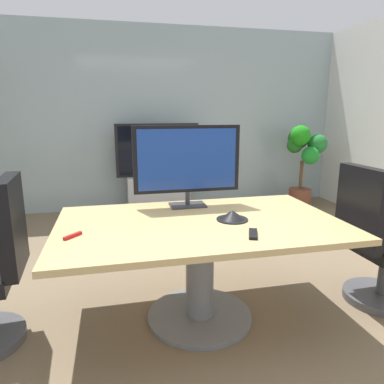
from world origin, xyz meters
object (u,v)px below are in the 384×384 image
(office_chair_right, at_px, (376,248))
(conference_phone, at_px, (232,216))
(conference_table, at_px, (200,247))
(remote_control, at_px, (253,234))
(wall_display_unit, at_px, (158,183))
(tv_monitor, at_px, (187,161))
(potted_plant, at_px, (303,156))

(office_chair_right, height_order, conference_phone, office_chair_right)
(conference_table, xyz_separation_m, remote_control, (0.25, -0.35, 0.20))
(wall_display_unit, relative_size, remote_control, 7.71)
(tv_monitor, xyz_separation_m, conference_phone, (0.23, -0.43, -0.33))
(conference_phone, bearing_deg, conference_table, 174.36)
(wall_display_unit, bearing_deg, conference_table, -91.51)
(conference_table, distance_m, potted_plant, 3.46)
(tv_monitor, height_order, remote_control, tv_monitor)
(conference_phone, bearing_deg, remote_control, -86.26)
(wall_display_unit, distance_m, potted_plant, 2.25)
(office_chair_right, relative_size, tv_monitor, 1.30)
(office_chair_right, distance_m, wall_display_unit, 3.20)
(potted_plant, bearing_deg, tv_monitor, -136.34)
(tv_monitor, distance_m, conference_phone, 0.59)
(potted_plant, height_order, remote_control, potted_plant)
(tv_monitor, bearing_deg, office_chair_right, -20.02)
(tv_monitor, bearing_deg, remote_control, -71.85)
(potted_plant, bearing_deg, office_chair_right, -108.71)
(potted_plant, distance_m, conference_phone, 3.32)
(tv_monitor, bearing_deg, wall_display_unit, 88.21)
(wall_display_unit, xyz_separation_m, potted_plant, (2.21, -0.25, 0.37))
(conference_table, distance_m, tv_monitor, 0.68)
(conference_table, distance_m, wall_display_unit, 2.84)
(conference_table, height_order, office_chair_right, office_chair_right)
(conference_table, distance_m, office_chair_right, 1.38)
(conference_phone, distance_m, remote_control, 0.32)
(wall_display_unit, distance_m, remote_control, 3.20)
(office_chair_right, bearing_deg, wall_display_unit, 23.17)
(conference_table, bearing_deg, potted_plant, 48.61)
(tv_monitor, relative_size, conference_phone, 3.82)
(tv_monitor, distance_m, wall_display_unit, 2.51)
(office_chair_right, xyz_separation_m, conference_phone, (-1.15, 0.07, 0.31))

